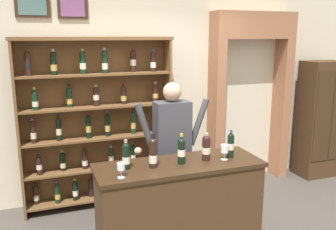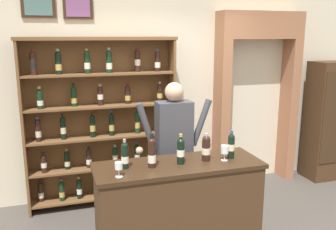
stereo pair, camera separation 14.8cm
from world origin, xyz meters
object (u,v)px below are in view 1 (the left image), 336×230
at_px(shopkeeper, 172,141).
at_px(tasting_bottle_prosecco, 126,156).
at_px(tasting_bottle_brunello, 153,153).
at_px(wine_glass_spare, 121,168).
at_px(wine_shelf, 97,120).
at_px(tasting_bottle_vin_santo, 231,144).
at_px(tasting_bottle_riserva, 181,150).
at_px(wine_glass_left, 225,150).
at_px(tasting_counter, 179,212).
at_px(side_cabinet, 321,119).
at_px(tasting_bottle_super_tuscan, 206,147).

height_order(shopkeeper, tasting_bottle_prosecco, shopkeeper).
height_order(shopkeeper, tasting_bottle_brunello, shopkeeper).
height_order(tasting_bottle_brunello, wine_glass_spare, tasting_bottle_brunello).
xyz_separation_m(wine_shelf, tasting_bottle_vin_santo, (1.07, -1.46, -0.00)).
distance_m(wine_shelf, tasting_bottle_vin_santo, 1.81).
distance_m(shopkeeper, tasting_bottle_riserva, 0.63).
relative_size(tasting_bottle_brunello, wine_glass_left, 2.15).
bearing_deg(tasting_counter, side_cabinet, 24.83).
bearing_deg(tasting_bottle_super_tuscan, tasting_bottle_riserva, -178.08).
relative_size(wine_shelf, tasting_bottle_super_tuscan, 7.98).
bearing_deg(tasting_bottle_vin_santo, tasting_bottle_prosecco, 178.30).
bearing_deg(wine_glass_left, tasting_bottle_super_tuscan, 164.15).
bearing_deg(wine_shelf, side_cabinet, -2.17).
height_order(tasting_counter, tasting_bottle_super_tuscan, tasting_bottle_super_tuscan).
xyz_separation_m(shopkeeper, tasting_bottle_super_tuscan, (0.13, -0.60, 0.09)).
distance_m(tasting_bottle_brunello, wine_glass_left, 0.71).
relative_size(wine_shelf, shopkeeper, 1.28).
distance_m(tasting_bottle_brunello, wine_glass_spare, 0.36).
height_order(side_cabinet, tasting_bottle_super_tuscan, side_cabinet).
xyz_separation_m(tasting_counter, wine_glass_left, (0.45, -0.05, 0.60)).
height_order(side_cabinet, tasting_bottle_riserva, side_cabinet).
relative_size(tasting_bottle_riserva, tasting_bottle_vin_santo, 1.04).
bearing_deg(tasting_bottle_riserva, tasting_bottle_brunello, -178.37).
bearing_deg(wine_shelf, wine_glass_spare, -92.02).
bearing_deg(wine_glass_left, tasting_counter, 173.61).
height_order(tasting_bottle_prosecco, tasting_bottle_brunello, tasting_bottle_brunello).
bearing_deg(wine_shelf, wine_glass_left, -57.01).
bearing_deg(wine_glass_spare, tasting_bottle_brunello, 23.47).
height_order(tasting_counter, wine_glass_spare, wine_glass_spare).
distance_m(tasting_counter, tasting_bottle_super_tuscan, 0.68).
bearing_deg(tasting_bottle_prosecco, wine_glass_left, -4.58).
bearing_deg(wine_glass_left, tasting_bottle_prosecco, 175.42).
distance_m(tasting_counter, tasting_bottle_riserva, 0.63).
bearing_deg(tasting_counter, wine_glass_spare, -164.78).
height_order(tasting_bottle_brunello, tasting_bottle_riserva, tasting_bottle_brunello).
bearing_deg(tasting_bottle_prosecco, tasting_bottle_riserva, -4.03).
xyz_separation_m(tasting_bottle_prosecco, tasting_bottle_riserva, (0.52, -0.04, 0.01)).
height_order(wine_shelf, side_cabinet, wine_shelf).
distance_m(wine_shelf, tasting_bottle_super_tuscan, 1.67).
xyz_separation_m(tasting_bottle_prosecco, wine_glass_spare, (-0.09, -0.19, -0.03)).
height_order(tasting_bottle_prosecco, wine_glass_spare, tasting_bottle_prosecco).
distance_m(tasting_bottle_prosecco, tasting_bottle_super_tuscan, 0.78).
relative_size(tasting_bottle_riserva, wine_glass_left, 1.94).
height_order(tasting_bottle_riserva, wine_glass_spare, tasting_bottle_riserva).
relative_size(tasting_counter, tasting_bottle_super_tuscan, 5.91).
xyz_separation_m(wine_shelf, tasting_bottle_prosecco, (0.03, -1.43, -0.01)).
xyz_separation_m(side_cabinet, shopkeeper, (-2.72, -0.73, 0.13)).
relative_size(tasting_bottle_super_tuscan, tasting_bottle_vin_santo, 0.97).
bearing_deg(tasting_bottle_vin_santo, shopkeeper, 122.83).
distance_m(side_cabinet, shopkeeper, 2.82).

